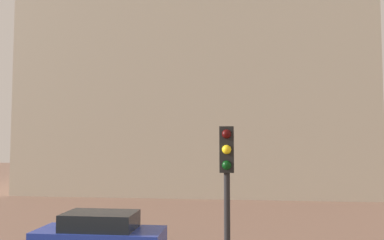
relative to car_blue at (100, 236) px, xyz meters
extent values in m
cube|color=#B2A893|center=(1.25, 20.45, 6.96)|extent=(26.78, 13.28, 15.40)
cube|color=#38424C|center=(1.25, 20.45, 15.86)|extent=(24.64, 12.22, 2.40)
cube|color=#B2A893|center=(3.46, 20.45, 14.96)|extent=(5.13, 5.13, 31.40)
cylinder|color=#B2A893|center=(-10.64, 15.31, 8.71)|extent=(2.80, 2.80, 18.90)
cylinder|color=#B2A893|center=(13.13, 15.31, 8.57)|extent=(2.80, 2.80, 18.63)
cube|color=black|center=(0.00, 0.00, 0.53)|extent=(2.43, 1.51, 0.57)
cube|color=black|center=(4.43, -5.13, 3.05)|extent=(0.28, 0.24, 0.90)
sphere|color=#390606|center=(4.43, -5.26, 3.35)|extent=(0.18, 0.18, 0.18)
sphere|color=yellow|center=(4.43, -5.26, 3.05)|extent=(0.18, 0.18, 0.18)
sphere|color=#06330C|center=(4.43, -5.26, 2.75)|extent=(0.18, 0.18, 0.18)
camera|label=1|loc=(4.57, -12.47, 3.17)|focal=34.82mm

